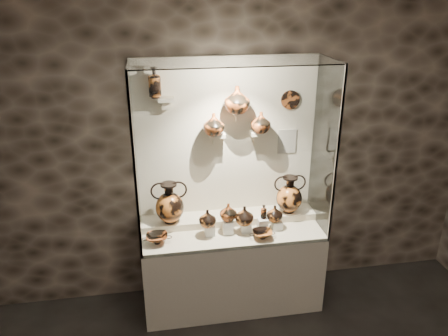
# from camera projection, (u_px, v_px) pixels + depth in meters

# --- Properties ---
(wall_back) EXTENTS (5.00, 0.02, 3.20)m
(wall_back) POSITION_uv_depth(u_px,v_px,m) (226.00, 142.00, 4.12)
(wall_back) COLOR black
(wall_back) RESTS_ON ground
(plinth) EXTENTS (1.70, 0.60, 0.80)m
(plinth) POSITION_uv_depth(u_px,v_px,m) (232.00, 268.00, 4.28)
(plinth) COLOR beige
(plinth) RESTS_ON floor
(front_tier) EXTENTS (1.68, 0.58, 0.03)m
(front_tier) POSITION_uv_depth(u_px,v_px,m) (232.00, 231.00, 4.13)
(front_tier) COLOR beige
(front_tier) RESTS_ON plinth
(rear_tier) EXTENTS (1.70, 0.25, 0.10)m
(rear_tier) POSITION_uv_depth(u_px,v_px,m) (229.00, 219.00, 4.27)
(rear_tier) COLOR beige
(rear_tier) RESTS_ON plinth
(back_panel) EXTENTS (1.70, 0.03, 1.60)m
(back_panel) POSITION_uv_depth(u_px,v_px,m) (227.00, 142.00, 4.11)
(back_panel) COLOR beige
(back_panel) RESTS_ON plinth
(glass_front) EXTENTS (1.70, 0.01, 1.60)m
(glass_front) POSITION_uv_depth(u_px,v_px,m) (240.00, 166.00, 3.56)
(glass_front) COLOR white
(glass_front) RESTS_ON plinth
(glass_left) EXTENTS (0.01, 0.60, 1.60)m
(glass_left) POSITION_uv_depth(u_px,v_px,m) (135.00, 159.00, 3.70)
(glass_left) COLOR white
(glass_left) RESTS_ON plinth
(glass_right) EXTENTS (0.01, 0.60, 1.60)m
(glass_right) POSITION_uv_depth(u_px,v_px,m) (324.00, 148.00, 3.96)
(glass_right) COLOR white
(glass_right) RESTS_ON plinth
(glass_top) EXTENTS (1.70, 0.60, 0.01)m
(glass_top) POSITION_uv_depth(u_px,v_px,m) (234.00, 61.00, 3.52)
(glass_top) COLOR white
(glass_top) RESTS_ON back_panel
(frame_post_left) EXTENTS (0.02, 0.02, 1.60)m
(frame_post_left) POSITION_uv_depth(u_px,v_px,m) (135.00, 173.00, 3.43)
(frame_post_left) COLOR gray
(frame_post_left) RESTS_ON plinth
(frame_post_right) EXTENTS (0.02, 0.02, 1.60)m
(frame_post_right) POSITION_uv_depth(u_px,v_px,m) (337.00, 160.00, 3.69)
(frame_post_right) COLOR gray
(frame_post_right) RESTS_ON plinth
(pedestal_a) EXTENTS (0.09, 0.09, 0.10)m
(pedestal_a) POSITION_uv_depth(u_px,v_px,m) (210.00, 230.00, 4.02)
(pedestal_a) COLOR silver
(pedestal_a) RESTS_ON front_tier
(pedestal_b) EXTENTS (0.09, 0.09, 0.13)m
(pedestal_b) POSITION_uv_depth(u_px,v_px,m) (228.00, 227.00, 4.04)
(pedestal_b) COLOR silver
(pedestal_b) RESTS_ON front_tier
(pedestal_c) EXTENTS (0.09, 0.09, 0.09)m
(pedestal_c) POSITION_uv_depth(u_px,v_px,m) (246.00, 227.00, 4.08)
(pedestal_c) COLOR silver
(pedestal_c) RESTS_ON front_tier
(pedestal_d) EXTENTS (0.09, 0.09, 0.12)m
(pedestal_d) POSITION_uv_depth(u_px,v_px,m) (262.00, 224.00, 4.09)
(pedestal_d) COLOR silver
(pedestal_d) RESTS_ON front_tier
(pedestal_e) EXTENTS (0.09, 0.09, 0.08)m
(pedestal_e) POSITION_uv_depth(u_px,v_px,m) (277.00, 225.00, 4.12)
(pedestal_e) COLOR silver
(pedestal_e) RESTS_ON front_tier
(bracket_ul) EXTENTS (0.14, 0.12, 0.04)m
(bracket_ul) POSITION_uv_depth(u_px,v_px,m) (166.00, 99.00, 3.79)
(bracket_ul) COLOR beige
(bracket_ul) RESTS_ON back_panel
(bracket_ca) EXTENTS (0.14, 0.12, 0.04)m
(bracket_ca) POSITION_uv_depth(u_px,v_px,m) (217.00, 135.00, 3.99)
(bracket_ca) COLOR beige
(bracket_ca) RESTS_ON back_panel
(bracket_cb) EXTENTS (0.10, 0.12, 0.04)m
(bracket_cb) POSITION_uv_depth(u_px,v_px,m) (239.00, 113.00, 3.95)
(bracket_cb) COLOR beige
(bracket_cb) RESTS_ON back_panel
(bracket_cc) EXTENTS (0.14, 0.12, 0.04)m
(bracket_cc) POSITION_uv_depth(u_px,v_px,m) (258.00, 133.00, 4.05)
(bracket_cc) COLOR beige
(bracket_cc) RESTS_ON back_panel
(amphora_left) EXTENTS (0.41, 0.41, 0.40)m
(amphora_left) POSITION_uv_depth(u_px,v_px,m) (169.00, 203.00, 4.05)
(amphora_left) COLOR #C76826
(amphora_left) RESTS_ON rear_tier
(amphora_right) EXTENTS (0.38, 0.38, 0.38)m
(amphora_right) POSITION_uv_depth(u_px,v_px,m) (289.00, 194.00, 4.24)
(amphora_right) COLOR #C76826
(amphora_right) RESTS_ON rear_tier
(jug_a) EXTENTS (0.16, 0.16, 0.16)m
(jug_a) POSITION_uv_depth(u_px,v_px,m) (207.00, 218.00, 3.95)
(jug_a) COLOR #C76826
(jug_a) RESTS_ON pedestal_a
(jug_b) EXTENTS (0.19, 0.19, 0.17)m
(jug_b) POSITION_uv_depth(u_px,v_px,m) (228.00, 212.00, 4.00)
(jug_b) COLOR #A84A1D
(jug_b) RESTS_ON pedestal_b
(jug_c) EXTENTS (0.20, 0.20, 0.18)m
(jug_c) POSITION_uv_depth(u_px,v_px,m) (244.00, 215.00, 4.01)
(jug_c) COLOR #C76826
(jug_c) RESTS_ON pedestal_c
(jug_e) EXTENTS (0.17, 0.17, 0.16)m
(jug_e) POSITION_uv_depth(u_px,v_px,m) (275.00, 213.00, 4.09)
(jug_e) COLOR #C76826
(jug_e) RESTS_ON pedestal_e
(lekythos_small) EXTENTS (0.08, 0.08, 0.15)m
(lekythos_small) POSITION_uv_depth(u_px,v_px,m) (264.00, 211.00, 4.06)
(lekythos_small) COLOR #A84A1D
(lekythos_small) RESTS_ON pedestal_d
(kylix_left) EXTENTS (0.30, 0.27, 0.10)m
(kylix_left) POSITION_uv_depth(u_px,v_px,m) (157.00, 238.00, 3.89)
(kylix_left) COLOR #A84A1D
(kylix_left) RESTS_ON front_tier
(kylix_right) EXTENTS (0.27, 0.24, 0.09)m
(kylix_right) POSITION_uv_depth(u_px,v_px,m) (262.00, 234.00, 3.97)
(kylix_right) COLOR #C76826
(kylix_right) RESTS_ON front_tier
(lekythos_tall) EXTENTS (0.13, 0.13, 0.29)m
(lekythos_tall) POSITION_uv_depth(u_px,v_px,m) (154.00, 81.00, 3.70)
(lekythos_tall) COLOR #C76826
(lekythos_tall) RESTS_ON bracket_ul
(ovoid_vase_a) EXTENTS (0.23, 0.23, 0.20)m
(ovoid_vase_a) POSITION_uv_depth(u_px,v_px,m) (214.00, 124.00, 3.90)
(ovoid_vase_a) COLOR #A84A1D
(ovoid_vase_a) RESTS_ON bracket_ca
(ovoid_vase_b) EXTENTS (0.29, 0.29, 0.24)m
(ovoid_vase_b) POSITION_uv_depth(u_px,v_px,m) (237.00, 100.00, 3.83)
(ovoid_vase_b) COLOR #A84A1D
(ovoid_vase_b) RESTS_ON bracket_cb
(ovoid_vase_c) EXTENTS (0.18, 0.18, 0.19)m
(ovoid_vase_c) POSITION_uv_depth(u_px,v_px,m) (261.00, 122.00, 3.97)
(ovoid_vase_c) COLOR #A84A1D
(ovoid_vase_c) RESTS_ON bracket_cc
(wall_plate) EXTENTS (0.18, 0.02, 0.18)m
(wall_plate) POSITION_uv_depth(u_px,v_px,m) (290.00, 100.00, 4.03)
(wall_plate) COLOR #92451C
(wall_plate) RESTS_ON back_panel
(info_placard) EXTENTS (0.18, 0.01, 0.24)m
(info_placard) POSITION_uv_depth(u_px,v_px,m) (287.00, 141.00, 4.19)
(info_placard) COLOR beige
(info_placard) RESTS_ON back_panel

